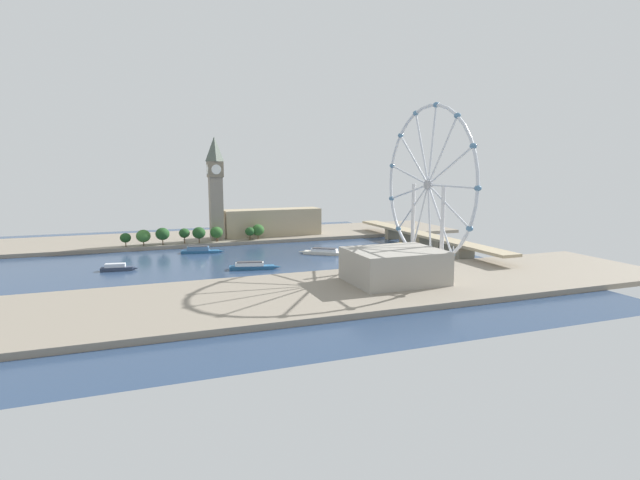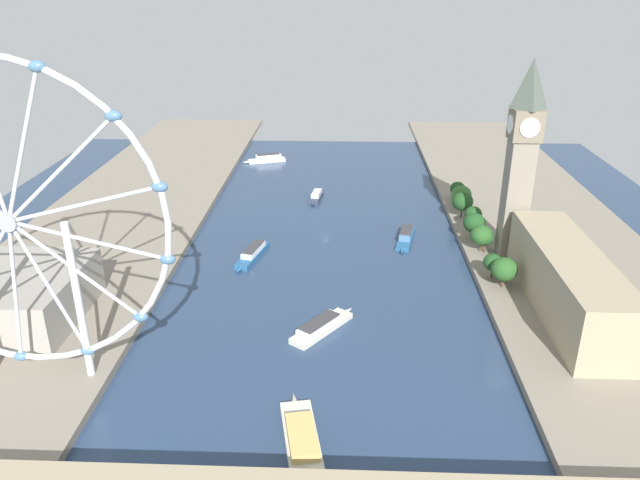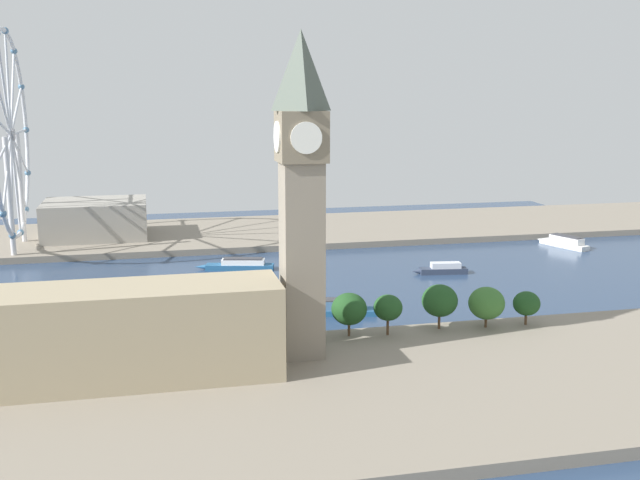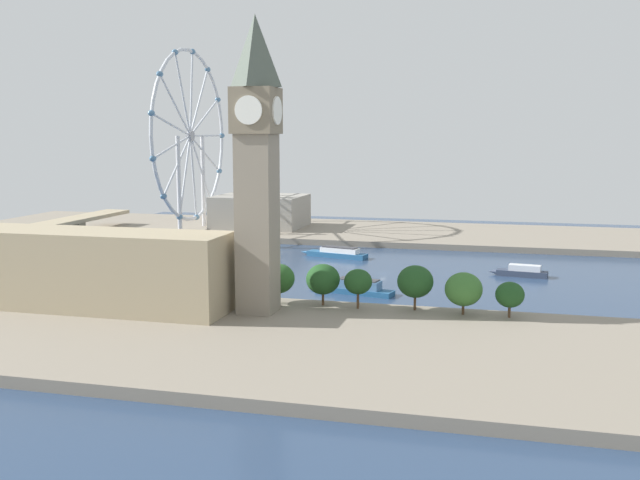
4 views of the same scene
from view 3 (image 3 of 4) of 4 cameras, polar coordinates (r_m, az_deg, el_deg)
The scene contains 13 objects.
ground_plane at distance 300.03m, azimuth -0.07°, elevation -3.41°, with size 392.13×392.13×0.00m, color navy.
riverbank_left at distance 198.01m, azimuth 7.21°, elevation -10.82°, with size 90.00×520.00×3.00m, color gray.
riverbank_right at distance 406.27m, azimuth -3.54°, elevation 0.63°, with size 90.00×520.00×3.00m, color gray.
clock_tower at distance 203.38m, azimuth -1.39°, elevation 3.64°, with size 13.49×13.49×87.97m.
parliament_block at distance 199.05m, azimuth -15.78°, elevation -6.88°, with size 22.00×87.89×24.22m, color tan.
tree_row_embankment at distance 227.74m, azimuth 3.15°, elevation -5.26°, with size 13.95×117.44×13.94m.
ferris_wheel at distance 376.77m, azimuth -22.16°, elevation 7.20°, with size 96.81×3.20×100.61m.
riverside_hall at distance 398.08m, azimuth -16.48°, elevation 1.53°, with size 40.56×50.07×18.26m, color gray.
tour_boat_0 at distance 322.58m, azimuth 9.18°, elevation -2.16°, with size 8.05×23.51×4.75m.
tour_boat_1 at distance 292.43m, azimuth -17.54°, elevation -3.91°, with size 24.02×30.05×4.91m.
tour_boat_2 at distance 391.59m, azimuth 17.85°, elevation -0.15°, with size 30.18×14.27×5.87m.
tour_boat_3 at distance 327.29m, azimuth -6.05°, elevation -1.87°, with size 12.92×33.89×5.07m.
tour_boat_4 at distance 260.96m, azimuth 1.15°, elevation -5.14°, with size 12.33×33.62×5.43m.
Camera 3 is at (-283.27, 64.38, 75.07)m, focal length 42.67 mm.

